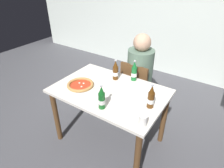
{
  "coord_description": "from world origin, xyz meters",
  "views": [
    {
      "loc": [
        0.98,
        -1.42,
        1.87
      ],
      "look_at": [
        0.0,
        0.05,
        0.8
      ],
      "focal_mm": 30.51,
      "sensor_mm": 36.0,
      "label": 1
    }
  ],
  "objects_px": {
    "beer_bottle_extra": "(134,72)",
    "chair_behind_table": "(137,87)",
    "pizza_margherita_near": "(80,85)",
    "beer_bottle_right": "(151,98)",
    "beer_bottle_left": "(115,71)",
    "beer_bottle_center": "(102,99)",
    "diner_seated": "(139,79)",
    "dining_table_main": "(110,99)",
    "paper_cup": "(143,120)",
    "napkin_with_cutlery": "(150,90)"
  },
  "relations": [
    {
      "from": "chair_behind_table",
      "to": "paper_cup",
      "type": "distance_m",
      "value": 1.07
    },
    {
      "from": "pizza_margherita_near",
      "to": "beer_bottle_extra",
      "type": "distance_m",
      "value": 0.63
    },
    {
      "from": "chair_behind_table",
      "to": "beer_bottle_right",
      "type": "xyz_separation_m",
      "value": [
        0.45,
        -0.64,
        0.37
      ]
    },
    {
      "from": "dining_table_main",
      "to": "beer_bottle_left",
      "type": "bearing_deg",
      "value": 107.8
    },
    {
      "from": "dining_table_main",
      "to": "chair_behind_table",
      "type": "relative_size",
      "value": 1.41
    },
    {
      "from": "diner_seated",
      "to": "paper_cup",
      "type": "bearing_deg",
      "value": -62.32
    },
    {
      "from": "napkin_with_cutlery",
      "to": "beer_bottle_left",
      "type": "bearing_deg",
      "value": -179.0
    },
    {
      "from": "beer_bottle_right",
      "to": "beer_bottle_extra",
      "type": "height_order",
      "value": "same"
    },
    {
      "from": "beer_bottle_right",
      "to": "chair_behind_table",
      "type": "bearing_deg",
      "value": 125.22
    },
    {
      "from": "napkin_with_cutlery",
      "to": "diner_seated",
      "type": "bearing_deg",
      "value": 128.05
    },
    {
      "from": "beer_bottle_extra",
      "to": "dining_table_main",
      "type": "bearing_deg",
      "value": -108.51
    },
    {
      "from": "dining_table_main",
      "to": "beer_bottle_center",
      "type": "distance_m",
      "value": 0.38
    },
    {
      "from": "diner_seated",
      "to": "beer_bottle_right",
      "type": "relative_size",
      "value": 4.89
    },
    {
      "from": "pizza_margherita_near",
      "to": "beer_bottle_right",
      "type": "relative_size",
      "value": 1.3
    },
    {
      "from": "paper_cup",
      "to": "beer_bottle_extra",
      "type": "bearing_deg",
      "value": 123.88
    },
    {
      "from": "diner_seated",
      "to": "paper_cup",
      "type": "xyz_separation_m",
      "value": [
        0.5,
        -0.94,
        0.21
      ]
    },
    {
      "from": "beer_bottle_extra",
      "to": "paper_cup",
      "type": "relative_size",
      "value": 2.6
    },
    {
      "from": "pizza_margherita_near",
      "to": "beer_bottle_extra",
      "type": "height_order",
      "value": "beer_bottle_extra"
    },
    {
      "from": "diner_seated",
      "to": "beer_bottle_extra",
      "type": "height_order",
      "value": "diner_seated"
    },
    {
      "from": "pizza_margherita_near",
      "to": "beer_bottle_left",
      "type": "relative_size",
      "value": 1.3
    },
    {
      "from": "dining_table_main",
      "to": "beer_bottle_left",
      "type": "relative_size",
      "value": 4.86
    },
    {
      "from": "pizza_margherita_near",
      "to": "beer_bottle_left",
      "type": "distance_m",
      "value": 0.43
    },
    {
      "from": "chair_behind_table",
      "to": "beer_bottle_left",
      "type": "relative_size",
      "value": 3.44
    },
    {
      "from": "beer_bottle_extra",
      "to": "paper_cup",
      "type": "distance_m",
      "value": 0.75
    },
    {
      "from": "beer_bottle_center",
      "to": "pizza_margherita_near",
      "type": "bearing_deg",
      "value": 158.21
    },
    {
      "from": "beer_bottle_extra",
      "to": "chair_behind_table",
      "type": "bearing_deg",
      "value": 106.35
    },
    {
      "from": "pizza_margherita_near",
      "to": "napkin_with_cutlery",
      "type": "distance_m",
      "value": 0.76
    },
    {
      "from": "dining_table_main",
      "to": "napkin_with_cutlery",
      "type": "height_order",
      "value": "napkin_with_cutlery"
    },
    {
      "from": "pizza_margherita_near",
      "to": "beer_bottle_center",
      "type": "bearing_deg",
      "value": -21.79
    },
    {
      "from": "dining_table_main",
      "to": "diner_seated",
      "type": "bearing_deg",
      "value": 86.83
    },
    {
      "from": "beer_bottle_left",
      "to": "beer_bottle_extra",
      "type": "height_order",
      "value": "same"
    },
    {
      "from": "beer_bottle_left",
      "to": "beer_bottle_center",
      "type": "distance_m",
      "value": 0.56
    },
    {
      "from": "napkin_with_cutlery",
      "to": "paper_cup",
      "type": "height_order",
      "value": "paper_cup"
    },
    {
      "from": "diner_seated",
      "to": "napkin_with_cutlery",
      "type": "height_order",
      "value": "diner_seated"
    },
    {
      "from": "chair_behind_table",
      "to": "napkin_with_cutlery",
      "type": "bearing_deg",
      "value": 134.06
    },
    {
      "from": "pizza_margherita_near",
      "to": "paper_cup",
      "type": "distance_m",
      "value": 0.85
    },
    {
      "from": "dining_table_main",
      "to": "diner_seated",
      "type": "xyz_separation_m",
      "value": [
        0.04,
        0.66,
        -0.05
      ]
    },
    {
      "from": "dining_table_main",
      "to": "pizza_margherita_near",
      "type": "xyz_separation_m",
      "value": [
        -0.3,
        -0.12,
        0.13
      ]
    },
    {
      "from": "beer_bottle_left",
      "to": "diner_seated",
      "type": "bearing_deg",
      "value": 75.08
    },
    {
      "from": "paper_cup",
      "to": "beer_bottle_right",
      "type": "bearing_deg",
      "value": 100.52
    },
    {
      "from": "dining_table_main",
      "to": "beer_bottle_extra",
      "type": "xyz_separation_m",
      "value": [
        0.11,
        0.34,
        0.22
      ]
    },
    {
      "from": "diner_seated",
      "to": "beer_bottle_right",
      "type": "xyz_separation_m",
      "value": [
        0.45,
        -0.69,
        0.27
      ]
    },
    {
      "from": "chair_behind_table",
      "to": "beer_bottle_center",
      "type": "xyz_separation_m",
      "value": [
        0.08,
        -0.9,
        0.37
      ]
    },
    {
      "from": "beer_bottle_right",
      "to": "diner_seated",
      "type": "bearing_deg",
      "value": 123.05
    },
    {
      "from": "beer_bottle_left",
      "to": "beer_bottle_right",
      "type": "distance_m",
      "value": 0.62
    },
    {
      "from": "chair_behind_table",
      "to": "diner_seated",
      "type": "bearing_deg",
      "value": -90.85
    },
    {
      "from": "beer_bottle_extra",
      "to": "paper_cup",
      "type": "xyz_separation_m",
      "value": [
        0.42,
        -0.62,
        -0.06
      ]
    },
    {
      "from": "diner_seated",
      "to": "beer_bottle_center",
      "type": "height_order",
      "value": "diner_seated"
    },
    {
      "from": "chair_behind_table",
      "to": "beer_bottle_right",
      "type": "height_order",
      "value": "beer_bottle_right"
    },
    {
      "from": "chair_behind_table",
      "to": "paper_cup",
      "type": "bearing_deg",
      "value": 121.26
    }
  ]
}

